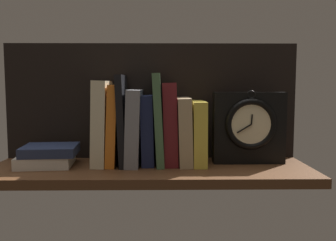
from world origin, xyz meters
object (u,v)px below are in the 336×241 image
(book_gray_chess, at_px, (134,127))
(book_yellow_seinlanguage, at_px, (198,133))
(book_cream_twain, at_px, (102,123))
(book_orange_pandolfini, at_px, (114,125))
(framed_clock, at_px, (249,127))
(book_stack_side, at_px, (48,156))
(book_tan_shortstories, at_px, (184,131))
(book_green_romantic, at_px, (159,119))
(book_navy_bierce, at_px, (148,130))
(book_maroon_dawkins, at_px, (170,124))
(book_black_skeptic, at_px, (123,120))

(book_gray_chess, distance_m, book_yellow_seinlanguage, 0.18)
(book_cream_twain, bearing_deg, book_orange_pandolfini, 0.00)
(book_cream_twain, relative_size, book_yellow_seinlanguage, 1.32)
(framed_clock, distance_m, book_stack_side, 0.57)
(book_tan_shortstories, bearing_deg, book_green_romantic, 180.00)
(book_navy_bierce, relative_size, book_maroon_dawkins, 0.85)
(book_orange_pandolfini, distance_m, book_green_romantic, 0.13)
(book_navy_bierce, distance_m, framed_clock, 0.29)
(book_green_romantic, bearing_deg, book_stack_side, -175.72)
(book_green_romantic, distance_m, book_tan_shortstories, 0.08)
(book_yellow_seinlanguage, bearing_deg, book_tan_shortstories, 180.00)
(book_black_skeptic, bearing_deg, book_stack_side, -173.67)
(book_orange_pandolfini, relative_size, book_maroon_dawkins, 0.97)
(book_maroon_dawkins, relative_size, framed_clock, 1.10)
(book_stack_side, bearing_deg, book_yellow_seinlanguage, 3.13)
(book_green_romantic, xyz_separation_m, book_yellow_seinlanguage, (0.11, 0.00, -0.04))
(book_black_skeptic, bearing_deg, book_yellow_seinlanguage, 0.00)
(book_black_skeptic, xyz_separation_m, book_navy_bierce, (0.07, 0.00, -0.03))
(book_green_romantic, xyz_separation_m, book_maroon_dawkins, (0.03, 0.00, -0.01))
(book_orange_pandolfini, height_order, book_navy_bierce, book_orange_pandolfini)
(book_black_skeptic, relative_size, framed_clock, 1.20)
(book_green_romantic, relative_size, book_stack_side, 1.51)
(book_green_romantic, relative_size, framed_clock, 1.22)
(book_cream_twain, height_order, book_orange_pandolfini, book_cream_twain)
(book_maroon_dawkins, height_order, book_tan_shortstories, book_maroon_dawkins)
(book_black_skeptic, bearing_deg, book_cream_twain, 180.00)
(framed_clock, bearing_deg, book_navy_bierce, -179.69)
(framed_clock, bearing_deg, book_stack_side, -177.51)
(book_orange_pandolfini, distance_m, book_tan_shortstories, 0.20)
(book_gray_chess, bearing_deg, book_orange_pandolfini, 180.00)
(book_stack_side, bearing_deg, framed_clock, 2.49)
(book_cream_twain, distance_m, book_yellow_seinlanguage, 0.27)
(book_cream_twain, bearing_deg, book_stack_side, -171.11)
(book_black_skeptic, distance_m, book_navy_bierce, 0.08)
(book_gray_chess, relative_size, book_maroon_dawkins, 0.92)
(book_black_skeptic, distance_m, book_yellow_seinlanguage, 0.22)
(book_maroon_dawkins, bearing_deg, book_tan_shortstories, 0.00)
(book_black_skeptic, xyz_separation_m, book_gray_chess, (0.03, 0.00, -0.02))
(book_cream_twain, xyz_separation_m, book_gray_chess, (0.09, 0.00, -0.01))
(book_stack_side, bearing_deg, book_orange_pandolfini, 7.21)
(book_orange_pandolfini, height_order, book_gray_chess, book_orange_pandolfini)
(book_maroon_dawkins, xyz_separation_m, book_tan_shortstories, (0.04, 0.00, -0.02))
(book_navy_bierce, distance_m, book_tan_shortstories, 0.10)
(book_cream_twain, distance_m, book_gray_chess, 0.09)
(book_navy_bierce, bearing_deg, book_cream_twain, 180.00)
(book_navy_bierce, height_order, book_green_romantic, book_green_romantic)
(book_cream_twain, bearing_deg, book_black_skeptic, 0.00)
(book_maroon_dawkins, distance_m, book_tan_shortstories, 0.05)
(book_gray_chess, height_order, book_tan_shortstories, book_gray_chess)
(book_gray_chess, height_order, book_yellow_seinlanguage, book_gray_chess)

